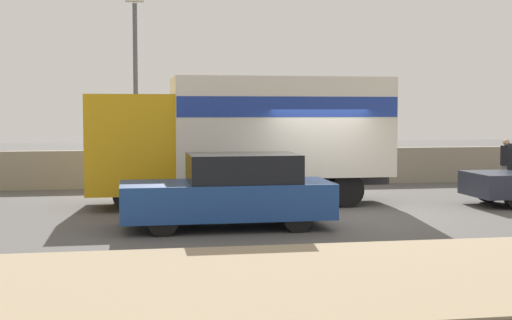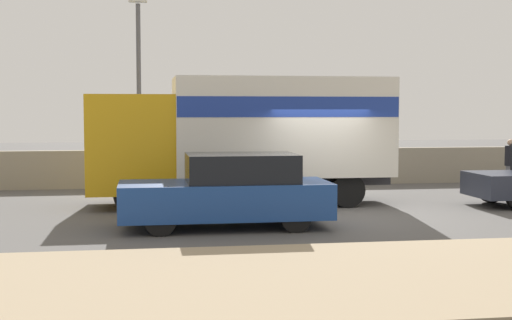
{
  "view_description": "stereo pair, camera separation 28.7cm",
  "coord_description": "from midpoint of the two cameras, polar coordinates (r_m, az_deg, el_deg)",
  "views": [
    {
      "loc": [
        -4.65,
        -15.96,
        2.49
      ],
      "look_at": [
        -1.73,
        0.63,
        1.3
      ],
      "focal_mm": 50.0,
      "sensor_mm": 36.0,
      "label": 1
    },
    {
      "loc": [
        -4.36,
        -16.01,
        2.49
      ],
      "look_at": [
        -1.73,
        0.63,
        1.3
      ],
      "focal_mm": 50.0,
      "sensor_mm": 36.0,
      "label": 2
    }
  ],
  "objects": [
    {
      "name": "ground_plane",
      "position": [
        16.79,
        6.7,
        -4.51
      ],
      "size": [
        80.0,
        80.0,
        0.0
      ],
      "primitive_type": "plane",
      "color": "#514F4C"
    },
    {
      "name": "dirt_shoulder_foreground",
      "position": [
        11.35,
        14.82,
        -8.66
      ],
      "size": [
        60.0,
        4.88,
        0.04
      ],
      "color": "#9E896B",
      "rests_on": "ground_plane"
    },
    {
      "name": "car_hatchback",
      "position": [
        14.99,
        -1.61,
        -2.54
      ],
      "size": [
        4.4,
        1.75,
        1.57
      ],
      "rotation": [
        0.0,
        0.0,
        3.14
      ],
      "color": "navy",
      "rests_on": "ground_plane"
    },
    {
      "name": "pedestrian",
      "position": [
        23.64,
        19.99,
        -0.26
      ],
      "size": [
        0.34,
        0.34,
        1.58
      ],
      "color": "slate",
      "rests_on": "ground_plane"
    },
    {
      "name": "street_lamp",
      "position": [
        22.53,
        -9.0,
        6.65
      ],
      "size": [
        0.56,
        0.28,
        6.01
      ],
      "color": "#4C4C51",
      "rests_on": "ground_plane"
    },
    {
      "name": "box_truck",
      "position": [
        18.69,
        -0.15,
        2.36
      ],
      "size": [
        7.8,
        2.49,
        3.32
      ],
      "rotation": [
        0.0,
        0.0,
        3.14
      ],
      "color": "gold",
      "rests_on": "ground_plane"
    },
    {
      "name": "stone_wall_backdrop",
      "position": [
        23.52,
        2.09,
        -0.56
      ],
      "size": [
        60.0,
        0.35,
        1.21
      ],
      "color": "gray",
      "rests_on": "ground_plane"
    }
  ]
}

